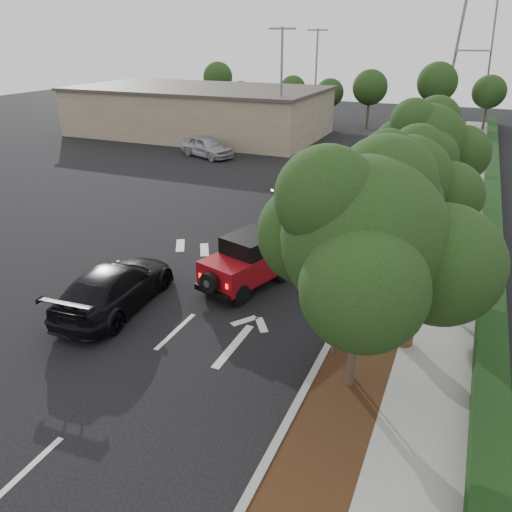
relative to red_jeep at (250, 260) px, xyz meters
The scene contains 19 objects.
ground 4.03m from the red_jeep, 102.32° to the right, with size 120.00×120.00×0.00m, color black.
curb 9.05m from the red_jeep, 65.28° to the left, with size 0.20×70.00×0.15m, color #9E9B93.
planting_strip 9.51m from the red_jeep, 59.77° to the left, with size 1.80×70.00×0.12m, color black.
sidewalk 10.59m from the red_jeep, 50.82° to the left, with size 2.00×70.00×0.12m, color gray.
hedge 11.50m from the red_jeep, 45.39° to the left, with size 0.80×70.00×0.80m, color black.
commercial_building 31.14m from the red_jeep, 122.75° to the left, with size 22.00×12.00×4.00m, color #817559.
transmission_tower 44.49m from the red_jeep, 83.33° to the left, with size 7.00×4.00×28.00m, color slate, non-canonical shape.
street_tree_near 6.51m from the red_jeep, 42.22° to the right, with size 3.80×3.80×5.92m, color black, non-canonical shape.
street_tree_mid 5.55m from the red_jeep, 29.32° to the left, with size 3.20×3.20×5.32m, color black, non-canonical shape.
street_tree_far 10.39m from the red_jeep, 62.56° to the left, with size 3.40×3.40×5.62m, color black, non-canonical shape.
light_pole_a 23.38m from the red_jeep, 108.30° to the left, with size 2.00×0.22×9.00m, color slate, non-canonical shape.
light_pole_b 35.19m from the red_jeep, 103.71° to the left, with size 2.00×0.22×9.00m, color slate, non-canonical shape.
red_jeep is the anchor object (origin of this frame).
silver_suv_ahead 8.24m from the red_jeep, 73.63° to the left, with size 2.48×5.39×1.50m, color #9C9DA3.
black_suv_oncoming 4.78m from the red_jeep, 136.62° to the right, with size 2.12×5.21×1.51m, color black.
silver_sedan_oncoming 12.03m from the red_jeep, 100.94° to the left, with size 1.47×4.20×1.38m, color #96979D.
parked_suv 21.40m from the red_jeep, 122.91° to the left, with size 1.84×4.58×1.56m, color #A2A4A9.
speed_hump_sign 5.17m from the red_jeep, 38.68° to the right, with size 1.12×0.11×2.39m.
terracotta_planter 6.06m from the red_jeep, 17.84° to the right, with size 0.64×0.64×1.11m.
Camera 1 is at (7.55, -11.11, 8.41)m, focal length 35.00 mm.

